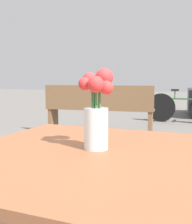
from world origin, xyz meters
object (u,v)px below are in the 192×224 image
(bench_middle, at_px, (99,107))
(table_front, at_px, (87,174))
(bicycle, at_px, (182,108))
(flower_vase, at_px, (97,114))

(bench_middle, bearing_deg, table_front, -68.85)
(bicycle, bearing_deg, table_front, -88.34)
(table_front, bearing_deg, flower_vase, 67.14)
(table_front, xyz_separation_m, bicycle, (-0.16, 5.42, -0.28))
(table_front, distance_m, bicycle, 5.42)
(flower_vase, xyz_separation_m, bench_middle, (-1.37, 3.46, -0.36))
(bench_middle, xyz_separation_m, bicycle, (1.20, 1.91, -0.14))
(bench_middle, relative_size, bicycle, 1.22)
(table_front, height_order, bench_middle, bench_middle)
(flower_vase, bearing_deg, bench_middle, 111.69)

